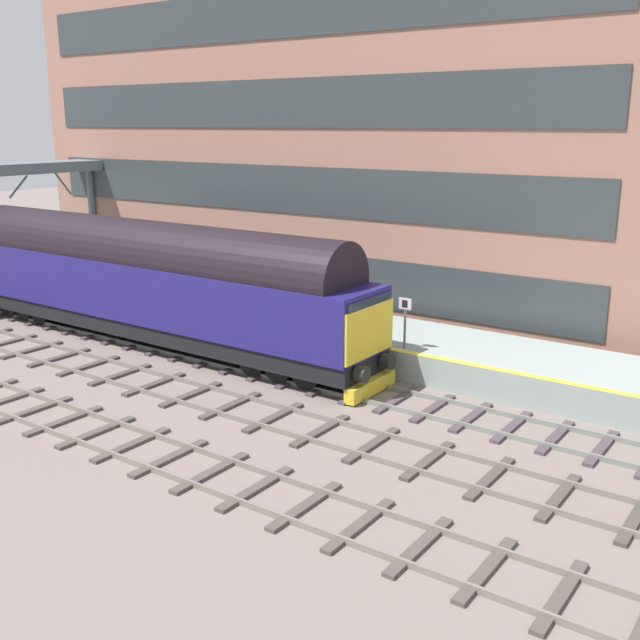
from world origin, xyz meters
TOP-DOWN VIEW (x-y plane):
  - ground_plane at (0.00, 0.00)m, footprint 140.00×140.00m
  - track_main at (0.00, -0.00)m, footprint 2.50×60.00m
  - track_adjacent_west at (-3.24, 0.00)m, footprint 2.50×60.00m
  - track_adjacent_far_west at (-6.82, -0.00)m, footprint 2.50×60.00m
  - station_platform at (3.60, 0.00)m, footprint 4.00×44.00m
  - station_building at (9.12, 4.33)m, footprint 5.03×30.29m
  - diesel_locomotive at (0.00, 5.39)m, footprint 2.74×19.99m
  - platform_number_sign at (2.04, -4.47)m, footprint 0.10×0.44m
  - waiting_passenger at (3.81, -0.47)m, footprint 0.42×0.49m

SIDE VIEW (x-z plane):
  - ground_plane at x=0.00m, z-range 0.00..0.00m
  - track_main at x=0.00m, z-range -0.02..0.13m
  - track_adjacent_far_west at x=-6.82m, z-range -0.02..0.13m
  - track_adjacent_west at x=-3.24m, z-range -0.02..0.13m
  - station_platform at x=3.60m, z-range 0.00..1.01m
  - waiting_passenger at x=3.81m, z-range 1.17..2.81m
  - platform_number_sign at x=2.04m, z-range 1.30..2.96m
  - diesel_locomotive at x=0.00m, z-range 0.15..4.83m
  - station_building at x=9.12m, z-range 0.00..17.44m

